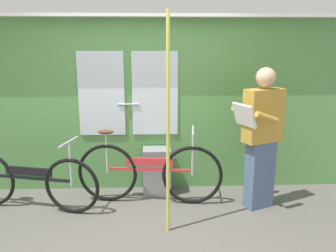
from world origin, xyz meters
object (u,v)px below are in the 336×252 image
Objects in this scene: passenger_reading_newspaper at (261,136)px; trash_bin_by_wall at (157,171)px; handrail_pole at (168,128)px; bicycle_near_door at (29,181)px; bicycle_leaning_behind at (149,172)px.

trash_bin_by_wall is at bearing -43.69° from passenger_reading_newspaper.
passenger_reading_newspaper is at bearing 25.07° from handrail_pole.
trash_bin_by_wall is 0.27× the size of handrail_pole.
bicycle_near_door is 1.44m from bicycle_leaning_behind.
handrail_pole reaches higher than bicycle_leaning_behind.
handrail_pole is at bearing -5.60° from bicycle_near_door.
bicycle_near_door is 0.96× the size of bicycle_leaning_behind.
bicycle_leaning_behind reaches higher than bicycle_near_door.
handrail_pole is (1.65, -0.57, 0.77)m from bicycle_near_door.
passenger_reading_newspaper is 0.75× the size of handrail_pole.
handrail_pole is (0.11, -0.98, 0.83)m from trash_bin_by_wall.
passenger_reading_newspaper is 2.76× the size of trash_bin_by_wall.
passenger_reading_newspaper reaches higher than bicycle_leaning_behind.
bicycle_near_door is 1.02× the size of passenger_reading_newspaper.
handrail_pole is (-1.13, -0.53, 0.24)m from passenger_reading_newspaper.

